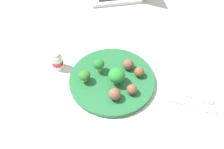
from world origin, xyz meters
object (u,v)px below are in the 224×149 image
(meatball_mid_left, at_px, (115,94))
(meatball_front_right, at_px, (139,72))
(yogurt_bottle, at_px, (57,61))
(broccoli_floret_center, at_px, (117,75))
(meatball_back_left, at_px, (132,89))
(napkin, at_px, (192,102))
(knife, at_px, (195,106))
(broccoli_floret_back_right, at_px, (99,65))
(plate, at_px, (112,80))
(fork, at_px, (196,97))
(broccoli_floret_front_right, at_px, (85,76))
(meatball_near_rim, at_px, (128,64))

(meatball_mid_left, bearing_deg, meatball_front_right, 65.34)
(yogurt_bottle, bearing_deg, broccoli_floret_center, -4.37)
(meatball_back_left, height_order, napkin, meatball_back_left)
(napkin, relative_size, knife, 1.17)
(broccoli_floret_center, distance_m, broccoli_floret_back_right, 0.07)
(plate, distance_m, meatball_mid_left, 0.08)
(meatball_back_left, relative_size, yogurt_bottle, 0.48)
(meatball_back_left, distance_m, knife, 0.20)
(broccoli_floret_center, height_order, napkin, broccoli_floret_center)
(broccoli_floret_back_right, relative_size, napkin, 0.28)
(plate, height_order, fork, plate)
(broccoli_floret_front_right, relative_size, meatball_front_right, 1.29)
(plate, height_order, meatball_near_rim, meatball_near_rim)
(meatball_front_right, bearing_deg, yogurt_bottle, -173.40)
(plate, height_order, yogurt_bottle, yogurt_bottle)
(broccoli_floret_front_right, height_order, fork, broccoli_floret_front_right)
(meatball_near_rim, distance_m, napkin, 0.23)
(broccoli_floret_center, xyz_separation_m, meatball_mid_left, (0.01, -0.06, -0.01))
(meatball_front_right, bearing_deg, plate, -154.25)
(plate, bearing_deg, broccoli_floret_back_right, 159.78)
(plate, distance_m, knife, 0.27)
(plate, height_order, broccoli_floret_front_right, broccoli_floret_front_right)
(meatball_front_right, bearing_deg, broccoli_floret_center, -142.13)
(meatball_mid_left, bearing_deg, knife, 11.11)
(meatball_front_right, height_order, meatball_near_rim, meatball_near_rim)
(meatball_front_right, bearing_deg, meatball_back_left, -94.11)
(broccoli_floret_center, height_order, meatball_mid_left, broccoli_floret_center)
(meatball_near_rim, height_order, meatball_back_left, meatball_near_rim)
(broccoli_floret_back_right, distance_m, yogurt_bottle, 0.15)
(plate, bearing_deg, broccoli_floret_center, -28.14)
(broccoli_floret_center, relative_size, knife, 0.38)
(meatball_back_left, distance_m, napkin, 0.19)
(napkin, bearing_deg, broccoli_floret_front_right, -175.08)
(meatball_near_rim, bearing_deg, meatball_back_left, -68.97)
(broccoli_floret_back_right, height_order, napkin, broccoli_floret_back_right)
(napkin, bearing_deg, broccoli_floret_center, -178.93)
(meatball_near_rim, distance_m, yogurt_bottle, 0.24)
(broccoli_floret_front_right, distance_m, yogurt_bottle, 0.12)
(meatball_mid_left, distance_m, meatball_back_left, 0.06)
(meatball_back_left, bearing_deg, plate, 154.09)
(broccoli_floret_front_right, relative_size, meatball_near_rim, 1.15)
(knife, bearing_deg, napkin, 112.46)
(meatball_front_right, distance_m, yogurt_bottle, 0.28)
(broccoli_floret_center, distance_m, yogurt_bottle, 0.22)
(broccoli_floret_center, distance_m, napkin, 0.25)
(fork, bearing_deg, meatball_near_rim, 168.55)
(meatball_front_right, bearing_deg, broccoli_floret_front_right, -155.46)
(plate, xyz_separation_m, meatball_near_rim, (0.04, 0.06, 0.03))
(plate, distance_m, broccoli_floret_center, 0.05)
(knife, bearing_deg, plate, 175.03)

